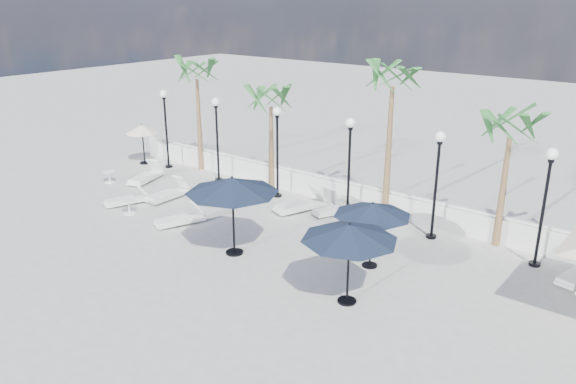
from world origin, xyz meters
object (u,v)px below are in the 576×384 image
Objects in this scene: lounger_4 at (334,210)px; parasol_navy_right at (350,233)px; lounger_2 at (126,199)px; lounger_1 at (146,176)px; parasol_cream_small at (142,130)px; lounger_3 at (180,219)px; parasol_navy_left at (232,186)px; parasol_navy_mid at (372,210)px; lounger_0 at (168,193)px; lounger_5 at (300,204)px.

lounger_4 is 6.90m from parasol_navy_right.
parasol_navy_right reaches higher than lounger_2.
parasol_cream_small is at bearing 124.78° from lounger_1.
parasol_cream_small reaches higher than lounger_4.
lounger_1 is 1.11× the size of lounger_3.
parasol_navy_left reaches higher than lounger_1.
lounger_2 is 8.47m from lounger_4.
lounger_2 is 0.69× the size of parasol_navy_right.
parasol_navy_mid is at bearing -11.27° from parasol_cream_small.
lounger_1 reaches higher than lounger_0.
lounger_4 is at bearing 22.50° from lounger_0.
parasol_navy_mid is (7.29, 1.40, 1.67)m from lounger_3.
parasol_navy_right reaches higher than lounger_4.
parasol_cream_small is (-5.10, 2.80, 1.50)m from lounger_0.
lounger_2 is 0.90× the size of parasol_cream_small.
parasol_cream_small reaches higher than lounger_2.
lounger_0 is at bearing 166.62° from parasol_navy_right.
parasol_navy_mid is at bearing -23.33° from lounger_1.
parasol_navy_left is at bearing -154.03° from parasol_navy_mid.
lounger_5 reaches higher than lounger_2.
parasol_navy_left is at bearing 13.41° from lounger_2.
lounger_2 reaches higher than lounger_4.
lounger_2 is at bearing -45.20° from parasol_cream_small.
parasol_navy_right is at bearing -23.14° from lounger_5.
lounger_5 is at bearing 151.42° from parasol_navy_mid.
lounger_2 is 0.82× the size of lounger_5.
parasol_navy_mid is at bearing -17.25° from lounger_4.
parasol_navy_mid reaches higher than lounger_1.
parasol_navy_left is at bearing 175.59° from parasol_navy_right.
lounger_2 is (-0.85, -1.48, -0.03)m from lounger_0.
lounger_1 reaches higher than lounger_3.
lounger_5 is (7.84, 1.40, 0.01)m from lounger_1.
lounger_1 is 12.63m from parasol_navy_mid.
lounger_0 is 7.03m from lounger_4.
lounger_4 is at bearing 69.42° from lounger_3.
parasol_navy_left reaches higher than lounger_4.
parasol_navy_left is (0.62, -4.48, 2.10)m from lounger_5.
lounger_2 is 0.76× the size of parasol_navy_mid.
lounger_2 is at bearing -71.57° from lounger_1.
lounger_1 reaches higher than lounger_4.
parasol_navy_right reaches higher than parasol_navy_mid.
parasol_cream_small is at bearing 153.72° from lounger_2.
lounger_4 is at bearing 126.98° from parasol_navy_right.
lounger_0 is 1.71m from lounger_2.
lounger_3 is (2.52, -1.57, -0.02)m from lounger_0.
lounger_0 is at bearing 178.99° from parasol_navy_mid.
lounger_2 is 7.02m from parasol_navy_left.
parasol_navy_left is at bearing 11.71° from lounger_3.
lounger_1 is at bearing 145.51° from lounger_2.
parasol_navy_left is 4.65m from parasol_navy_right.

